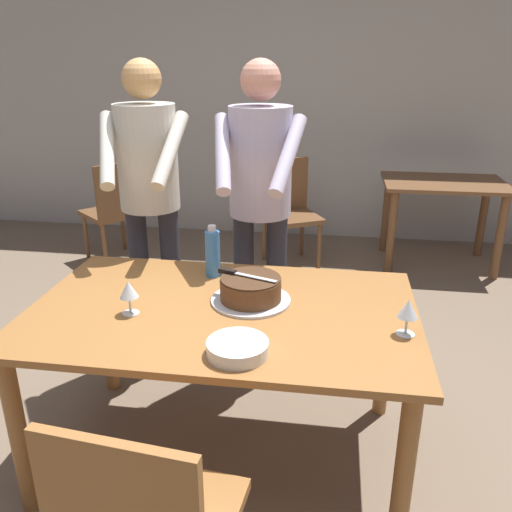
# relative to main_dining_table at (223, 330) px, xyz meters

# --- Properties ---
(ground_plane) EXTENTS (14.00, 14.00, 0.00)m
(ground_plane) POSITION_rel_main_dining_table_xyz_m (0.00, 0.00, -0.65)
(ground_plane) COLOR #7A6651
(back_wall) EXTENTS (10.00, 0.12, 2.70)m
(back_wall) POSITION_rel_main_dining_table_xyz_m (0.00, 3.31, 0.70)
(back_wall) COLOR #BCB7AD
(back_wall) RESTS_ON ground_plane
(main_dining_table) EXTENTS (1.60, 0.99, 0.75)m
(main_dining_table) POSITION_rel_main_dining_table_xyz_m (0.00, 0.00, 0.00)
(main_dining_table) COLOR #9E6633
(main_dining_table) RESTS_ON ground_plane
(cake_on_platter) EXTENTS (0.34, 0.34, 0.11)m
(cake_on_platter) POSITION_rel_main_dining_table_xyz_m (0.11, 0.08, 0.15)
(cake_on_platter) COLOR silver
(cake_on_platter) RESTS_ON main_dining_table
(cake_knife) EXTENTS (0.26, 0.11, 0.02)m
(cake_knife) POSITION_rel_main_dining_table_xyz_m (0.04, 0.11, 0.22)
(cake_knife) COLOR silver
(cake_knife) RESTS_ON cake_on_platter
(plate_stack) EXTENTS (0.22, 0.22, 0.05)m
(plate_stack) POSITION_rel_main_dining_table_xyz_m (0.13, -0.34, 0.13)
(plate_stack) COLOR white
(plate_stack) RESTS_ON main_dining_table
(wine_glass_near) EXTENTS (0.08, 0.08, 0.14)m
(wine_glass_near) POSITION_rel_main_dining_table_xyz_m (0.73, -0.11, 0.20)
(wine_glass_near) COLOR silver
(wine_glass_near) RESTS_ON main_dining_table
(wine_glass_far) EXTENTS (0.08, 0.08, 0.14)m
(wine_glass_far) POSITION_rel_main_dining_table_xyz_m (-0.36, -0.10, 0.20)
(wine_glass_far) COLOR silver
(wine_glass_far) RESTS_ON main_dining_table
(water_bottle) EXTENTS (0.07, 0.07, 0.25)m
(water_bottle) POSITION_rel_main_dining_table_xyz_m (-0.11, 0.33, 0.22)
(water_bottle) COLOR #387AC6
(water_bottle) RESTS_ON main_dining_table
(person_cutting_cake) EXTENTS (0.47, 0.55, 1.72)m
(person_cutting_cake) POSITION_rel_main_dining_table_xyz_m (0.06, 0.71, 0.43)
(person_cutting_cake) COLOR #2D2D38
(person_cutting_cake) RESTS_ON ground_plane
(person_standing_beside) EXTENTS (0.46, 0.57, 1.72)m
(person_standing_beside) POSITION_rel_main_dining_table_xyz_m (-0.55, 0.74, 0.43)
(person_standing_beside) COLOR #2D2D38
(person_standing_beside) RESTS_ON ground_plane
(background_table) EXTENTS (1.00, 0.70, 0.74)m
(background_table) POSITION_rel_main_dining_table_xyz_m (1.35, 2.61, -0.07)
(background_table) COLOR brown
(background_table) RESTS_ON ground_plane
(background_chair_0) EXTENTS (0.59, 0.59, 0.90)m
(background_chair_0) POSITION_rel_main_dining_table_xyz_m (0.06, 2.47, -0.16)
(background_chair_0) COLOR brown
(background_chair_0) RESTS_ON ground_plane
(background_chair_1) EXTENTS (0.62, 0.62, 0.90)m
(background_chair_1) POSITION_rel_main_dining_table_xyz_m (-1.42, 2.24, -0.16)
(background_chair_1) COLOR brown
(background_chair_1) RESTS_ON ground_plane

